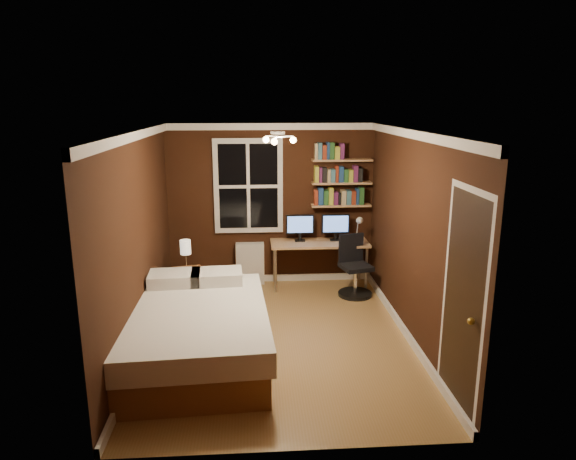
{
  "coord_description": "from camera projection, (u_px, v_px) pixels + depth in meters",
  "views": [
    {
      "loc": [
        -0.28,
        -5.77,
        2.81
      ],
      "look_at": [
        0.15,
        0.45,
        1.25
      ],
      "focal_mm": 32.0,
      "sensor_mm": 36.0,
      "label": 1
    }
  ],
  "objects": [
    {
      "name": "ceiling",
      "position": [
        277.0,
        131.0,
        5.67
      ],
      "size": [
        3.2,
        4.2,
        0.02
      ],
      "primitive_type": "cube",
      "color": "white",
      "rests_on": "wall_back"
    },
    {
      "name": "desk_lamp",
      "position": [
        358.0,
        229.0,
        7.79
      ],
      "size": [
        0.14,
        0.32,
        0.44
      ],
      "primitive_type": null,
      "color": "silver",
      "rests_on": "desk"
    },
    {
      "name": "wall_right",
      "position": [
        412.0,
        237.0,
        6.09
      ],
      "size": [
        0.04,
        4.2,
        2.5
      ],
      "primitive_type": "cube",
      "color": "black",
      "rests_on": "ground"
    },
    {
      "name": "bedside_lamp",
      "position": [
        186.0,
        255.0,
        7.17
      ],
      "size": [
        0.15,
        0.15,
        0.44
      ],
      "primitive_type": null,
      "color": "beige",
      "rests_on": "nightstand"
    },
    {
      "name": "door",
      "position": [
        462.0,
        305.0,
        4.64
      ],
      "size": [
        0.03,
        0.82,
        2.05
      ],
      "primitive_type": null,
      "color": "black",
      "rests_on": "ground"
    },
    {
      "name": "desk",
      "position": [
        319.0,
        246.0,
        7.91
      ],
      "size": [
        1.5,
        0.56,
        0.71
      ],
      "color": "#9A6F4A",
      "rests_on": "ground"
    },
    {
      "name": "books_row_middle",
      "position": [
        342.0,
        174.0,
        7.85
      ],
      "size": [
        0.66,
        0.16,
        0.23
      ],
      "primitive_type": null,
      "color": "navy",
      "rests_on": "bookshelf_middle"
    },
    {
      "name": "office_chair",
      "position": [
        354.0,
        273.0,
        7.62
      ],
      "size": [
        0.5,
        0.5,
        0.91
      ],
      "rotation": [
        0.0,
        0.0,
        0.26
      ],
      "color": "black",
      "rests_on": "ground"
    },
    {
      "name": "monitor_left",
      "position": [
        300.0,
        228.0,
        7.9
      ],
      "size": [
        0.43,
        0.12,
        0.42
      ],
      "primitive_type": null,
      "color": "black",
      "rests_on": "desk"
    },
    {
      "name": "wall_back",
      "position": [
        271.0,
        205.0,
        8.01
      ],
      "size": [
        3.2,
        0.04,
        2.5
      ],
      "primitive_type": "cube",
      "color": "black",
      "rests_on": "ground"
    },
    {
      "name": "monitor_right",
      "position": [
        335.0,
        227.0,
        7.94
      ],
      "size": [
        0.43,
        0.12,
        0.42
      ],
      "primitive_type": null,
      "color": "black",
      "rests_on": "desk"
    },
    {
      "name": "books_row_lower",
      "position": [
        341.0,
        197.0,
        7.94
      ],
      "size": [
        0.66,
        0.16,
        0.23
      ],
      "primitive_type": null,
      "color": "maroon",
      "rests_on": "bookshelf_lower"
    },
    {
      "name": "door_knob",
      "position": [
        471.0,
        321.0,
        4.35
      ],
      "size": [
        0.06,
        0.06,
        0.06
      ],
      "primitive_type": "sphere",
      "color": "gold",
      "rests_on": "door"
    },
    {
      "name": "bookshelf_upper",
      "position": [
        342.0,
        160.0,
        7.8
      ],
      "size": [
        0.92,
        0.22,
        0.03
      ],
      "primitive_type": "cube",
      "color": "#9A6F4A",
      "rests_on": "wall_back"
    },
    {
      "name": "bed",
      "position": [
        194.0,
        332.0,
        5.7
      ],
      "size": [
        1.74,
        2.32,
        0.76
      ],
      "rotation": [
        0.0,
        0.0,
        0.06
      ],
      "color": "brown",
      "rests_on": "ground"
    },
    {
      "name": "window",
      "position": [
        248.0,
        186.0,
        7.88
      ],
      "size": [
        1.06,
        0.06,
        1.46
      ],
      "primitive_type": "cube",
      "color": "silver",
      "rests_on": "wall_back"
    },
    {
      "name": "bookshelf_lower",
      "position": [
        341.0,
        205.0,
        7.97
      ],
      "size": [
        0.92,
        0.22,
        0.03
      ],
      "primitive_type": "cube",
      "color": "#9A6F4A",
      "rests_on": "wall_back"
    },
    {
      "name": "wall_left",
      "position": [
        138.0,
        242.0,
        5.87
      ],
      "size": [
        0.04,
        4.2,
        2.5
      ],
      "primitive_type": "cube",
      "color": "black",
      "rests_on": "ground"
    },
    {
      "name": "books_row_upper",
      "position": [
        342.0,
        151.0,
        7.77
      ],
      "size": [
        0.42,
        0.16,
        0.23
      ],
      "primitive_type": null,
      "color": "#235223",
      "rests_on": "bookshelf_upper"
    },
    {
      "name": "bookshelf_middle",
      "position": [
        341.0,
        183.0,
        7.88
      ],
      "size": [
        0.92,
        0.22,
        0.03
      ],
      "primitive_type": "cube",
      "color": "#9A6F4A",
      "rests_on": "wall_back"
    },
    {
      "name": "floor",
      "position": [
        278.0,
        338.0,
        6.28
      ],
      "size": [
        4.2,
        4.2,
        0.0
      ],
      "primitive_type": "plane",
      "color": "olive",
      "rests_on": "ground"
    },
    {
      "name": "nightstand",
      "position": [
        187.0,
        287.0,
        7.29
      ],
      "size": [
        0.47,
        0.47,
        0.51
      ],
      "primitive_type": "cube",
      "rotation": [
        0.0,
        0.0,
        0.17
      ],
      "color": "brown",
      "rests_on": "ground"
    },
    {
      "name": "ceiling_fixture",
      "position": [
        278.0,
        140.0,
        5.6
      ],
      "size": [
        0.44,
        0.44,
        0.18
      ],
      "primitive_type": null,
      "color": "beige",
      "rests_on": "ceiling"
    },
    {
      "name": "radiator",
      "position": [
        250.0,
        263.0,
        8.1
      ],
      "size": [
        0.44,
        0.15,
        0.66
      ],
      "primitive_type": "cube",
      "color": "silver",
      "rests_on": "ground"
    }
  ]
}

